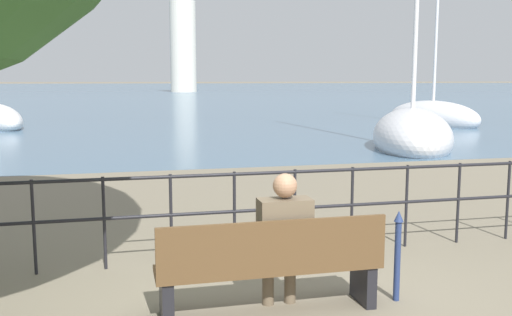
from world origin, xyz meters
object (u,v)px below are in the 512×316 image
Objects in this scene: closed_umbrella at (398,251)px; park_bench at (271,267)px; seated_person_left at (284,235)px; sailboat_0 at (433,117)px; sailboat_1 at (412,135)px; harbor_lighthouse at (183,41)px.

park_bench is at bearing -178.87° from closed_umbrella.
sailboat_0 reaches higher than seated_person_left.
park_bench is at bearing -141.08° from sailboat_0.
seated_person_left is at bearing -140.89° from sailboat_0.
sailboat_1 is 81.94m from harbor_lighthouse.
closed_umbrella is at bearing 1.13° from park_bench.
park_bench is 93.41m from harbor_lighthouse.
park_bench is 0.11× the size of harbor_lighthouse.
harbor_lighthouse reaches higher than sailboat_1.
seated_person_left is 13.19m from sailboat_1.
sailboat_0 is 9.97m from sailboat_1.
seated_person_left reaches higher than closed_umbrella.
seated_person_left reaches higher than park_bench.
closed_umbrella is (1.12, -0.05, -0.21)m from seated_person_left.
harbor_lighthouse reaches higher than closed_umbrella.
seated_person_left is 93.29m from harbor_lighthouse.
seated_person_left is 1.14m from closed_umbrella.
park_bench is at bearing -96.00° from harbor_lighthouse.
sailboat_1 is at bearing -91.59° from harbor_lighthouse.
closed_umbrella is (1.26, 0.02, 0.05)m from park_bench.
closed_umbrella is at bearing -2.61° from seated_person_left.
sailboat_0 is (12.95, 19.20, -0.33)m from seated_person_left.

